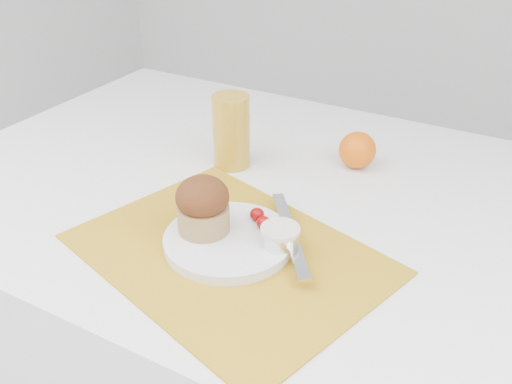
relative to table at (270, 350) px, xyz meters
The scene contains 11 objects.
table is the anchor object (origin of this frame).
placemat 0.42m from the table, 81.03° to the right, with size 0.42×0.31×0.00m, color #BA8819.
plate 0.42m from the table, 83.26° to the right, with size 0.19×0.19×0.01m, color silver.
ramekin 0.44m from the table, 59.09° to the right, with size 0.05×0.05×0.02m, color silver.
cream 0.45m from the table, 59.09° to the right, with size 0.06×0.06×0.01m, color silver.
raspberry_near 0.42m from the table, 73.28° to the right, with size 0.02×0.02×0.02m, color #550202.
raspberry_far 0.43m from the table, 67.76° to the right, with size 0.02×0.02×0.02m, color #600203.
butter_knife 0.43m from the table, 53.57° to the right, with size 0.21×0.02×0.01m, color silver.
orange 0.44m from the table, 58.01° to the left, with size 0.07×0.07×0.07m, color #EF6108.
juice_glass 0.46m from the table, 157.59° to the left, with size 0.07×0.07×0.13m, color gold.
muffin 0.47m from the table, 96.13° to the right, with size 0.08×0.08×0.08m.
Camera 1 is at (0.38, -0.69, 1.23)m, focal length 40.00 mm.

